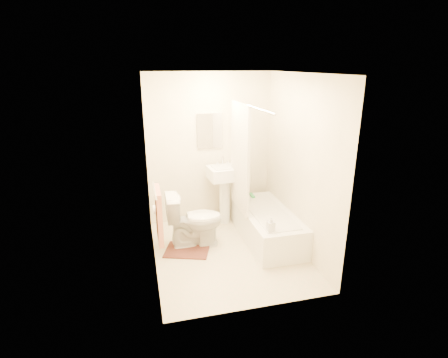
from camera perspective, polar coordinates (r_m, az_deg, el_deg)
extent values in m
plane|color=beige|center=(4.98, 0.72, -11.89)|extent=(2.40, 2.40, 0.00)
plane|color=white|center=(4.30, 0.85, 16.93)|extent=(2.40, 2.40, 0.00)
cube|color=beige|center=(5.62, -2.37, 4.89)|extent=(2.00, 0.02, 2.40)
cube|color=beige|center=(4.36, -12.04, 0.49)|extent=(0.02, 2.40, 2.40)
cube|color=beige|center=(4.84, 12.31, 2.25)|extent=(0.02, 2.40, 2.40)
cube|color=white|center=(5.54, -2.36, 7.86)|extent=(0.40, 0.03, 0.55)
cylinder|color=silver|center=(4.51, 4.25, 11.85)|extent=(0.03, 1.70, 0.03)
cube|color=silver|center=(5.03, 2.63, 3.51)|extent=(0.04, 0.80, 1.55)
cylinder|color=silver|center=(4.15, -11.24, -1.81)|extent=(0.02, 0.60, 0.02)
cube|color=#CC7266|center=(4.27, -10.57, -5.81)|extent=(0.06, 0.45, 0.66)
cylinder|color=white|center=(4.65, -10.84, -4.88)|extent=(0.11, 0.12, 0.12)
imported|color=white|center=(5.01, -4.86, -6.71)|extent=(0.80, 0.46, 0.78)
cube|color=#481F19|center=(5.04, -6.01, -11.48)|extent=(0.71, 0.62, 0.02)
imported|color=white|center=(4.56, 7.66, -7.34)|extent=(0.09, 0.09, 0.20)
cube|color=green|center=(5.71, 4.59, -2.71)|extent=(0.06, 0.18, 0.04)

